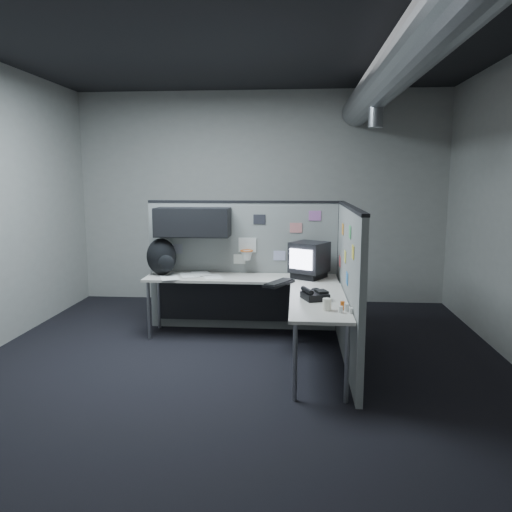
# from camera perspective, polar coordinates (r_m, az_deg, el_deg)

# --- Properties ---
(room) EXTENTS (5.62, 5.62, 3.22)m
(room) POSITION_cam_1_polar(r_m,az_deg,el_deg) (4.87, 4.73, 11.10)
(room) COLOR black
(room) RESTS_ON ground
(partition_back) EXTENTS (2.44, 0.42, 1.63)m
(partition_back) POSITION_cam_1_polar(r_m,az_deg,el_deg) (6.22, -2.88, 0.49)
(partition_back) COLOR gray
(partition_back) RESTS_ON ground
(partition_right) EXTENTS (0.07, 2.23, 1.63)m
(partition_right) POSITION_cam_1_polar(r_m,az_deg,el_deg) (5.22, 10.53, -3.27)
(partition_right) COLOR gray
(partition_right) RESTS_ON ground
(desk) EXTENTS (2.31, 2.11, 0.73)m
(desk) POSITION_cam_1_polar(r_m,az_deg,el_deg) (5.73, 0.42, -4.14)
(desk) COLOR beige
(desk) RESTS_ON ground
(monitor) EXTENTS (0.51, 0.51, 0.43)m
(monitor) POSITION_cam_1_polar(r_m,az_deg,el_deg) (5.93, 6.10, -0.40)
(monitor) COLOR black
(monitor) RESTS_ON desk
(keyboard) EXTENTS (0.36, 0.48, 0.04)m
(keyboard) POSITION_cam_1_polar(r_m,az_deg,el_deg) (5.56, 2.63, -3.11)
(keyboard) COLOR black
(keyboard) RESTS_ON desk
(mouse) EXTENTS (0.23, 0.24, 0.04)m
(mouse) POSITION_cam_1_polar(r_m,az_deg,el_deg) (5.26, 6.83, -3.92)
(mouse) COLOR black
(mouse) RESTS_ON desk
(phone) EXTENTS (0.29, 0.31, 0.12)m
(phone) POSITION_cam_1_polar(r_m,az_deg,el_deg) (4.93, 6.69, -4.45)
(phone) COLOR black
(phone) RESTS_ON desk
(bottles) EXTENTS (0.13, 0.15, 0.08)m
(bottles) POSITION_cam_1_polar(r_m,az_deg,el_deg) (4.53, 10.10, -5.86)
(bottles) COLOR silver
(bottles) RESTS_ON desk
(cup) EXTENTS (0.09, 0.09, 0.11)m
(cup) POSITION_cam_1_polar(r_m,az_deg,el_deg) (4.54, 8.11, -5.50)
(cup) COLOR white
(cup) RESTS_ON desk
(papers) EXTENTS (0.80, 0.64, 0.01)m
(papers) POSITION_cam_1_polar(r_m,az_deg,el_deg) (6.08, -7.17, -2.26)
(papers) COLOR white
(papers) RESTS_ON desk
(backpack) EXTENTS (0.43, 0.39, 0.45)m
(backpack) POSITION_cam_1_polar(r_m,az_deg,el_deg) (6.19, -10.70, -0.14)
(backpack) COLOR black
(backpack) RESTS_ON desk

